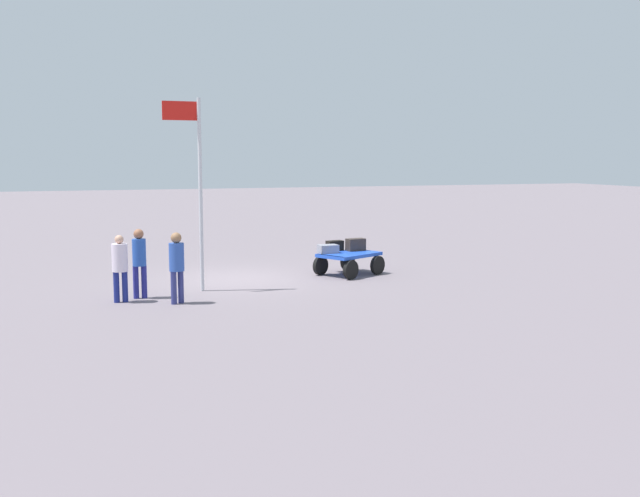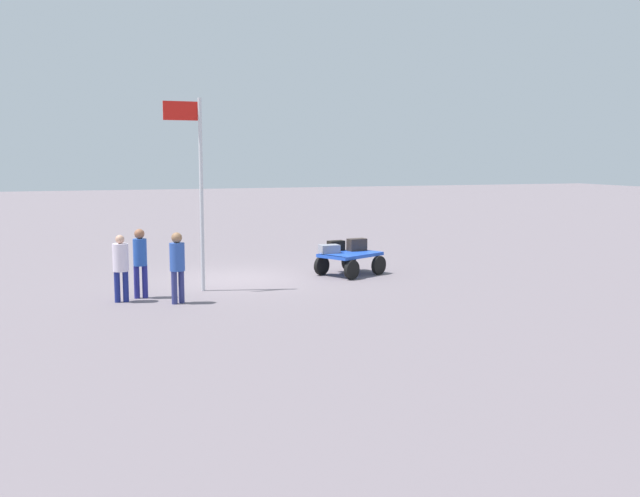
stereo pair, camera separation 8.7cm
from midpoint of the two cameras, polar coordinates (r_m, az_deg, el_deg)
The scene contains 9 objects.
ground_plane at distance 21.52m, azimuth -6.18°, elevation -2.33°, with size 120.00×120.00×0.00m, color slate.
luggage_cart at distance 22.03m, azimuth 2.45°, elevation -0.83°, with size 2.20×1.99×0.66m.
suitcase_tan at distance 22.54m, azimuth 1.36°, elevation 0.23°, with size 0.54×0.36×0.30m.
suitcase_olive at distance 21.96m, azimuth 0.83°, elevation -0.03°, with size 0.59×0.42×0.25m.
suitcase_navy at distance 22.53m, azimuth 2.99°, elevation 0.30°, with size 0.60×0.39×0.37m.
worker_lead at distance 17.96m, azimuth -10.88°, elevation -1.00°, with size 0.48×0.48×1.73m.
worker_trailing at distance 18.84m, azimuth -13.65°, elevation -0.70°, with size 0.36×0.36×1.75m.
worker_supervisor at distance 18.45m, azimuth -15.08°, elevation -1.07°, with size 0.39×0.39×1.65m.
flagpole at distance 19.40m, azimuth -9.37°, elevation 5.36°, with size 0.99×0.10×5.03m.
Camera 2 is at (4.76, 20.70, 3.53)m, focal length 41.25 mm.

